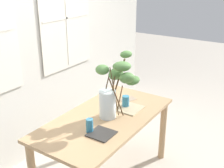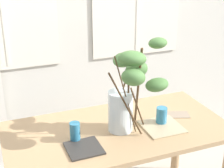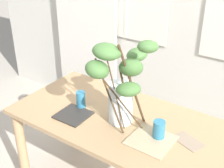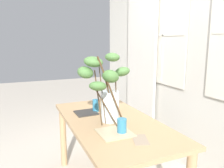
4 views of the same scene
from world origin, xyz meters
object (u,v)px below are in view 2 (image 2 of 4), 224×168
drinking_glass_blue_left (75,132)px  plate_square_left (84,148)px  plate_square_right (162,127)px  dining_table (118,144)px  vase_with_branches (129,90)px  drinking_glass_blue_right (162,116)px

drinking_glass_blue_left → plate_square_left: 0.13m
plate_square_left → plate_square_right: size_ratio=0.82×
dining_table → plate_square_left: size_ratio=7.17×
vase_with_branches → plate_square_left: 0.45m
dining_table → plate_square_right: size_ratio=5.87×
vase_with_branches → drinking_glass_blue_right: (0.26, 0.03, -0.24)m
plate_square_right → vase_with_branches: bearing=174.2°
vase_with_branches → drinking_glass_blue_right: vase_with_branches is taller
dining_table → drinking_glass_blue_right: drinking_glass_blue_right is taller
dining_table → plate_square_left: 0.35m
dining_table → vase_with_branches: size_ratio=2.36×
plate_square_right → plate_square_left: bearing=-173.9°
vase_with_branches → drinking_glass_blue_left: vase_with_branches is taller
plate_square_left → drinking_glass_blue_left: bearing=101.4°
plate_square_left → drinking_glass_blue_right: bearing=10.8°
dining_table → drinking_glass_blue_right: size_ratio=12.53×
drinking_glass_blue_right → dining_table: bearing=171.9°
plate_square_right → dining_table: bearing=161.5°
drinking_glass_blue_left → plate_square_right: 0.59m
drinking_glass_blue_right → plate_square_right: bearing=-112.9°
vase_with_branches → plate_square_right: vase_with_branches is taller
drinking_glass_blue_right → vase_with_branches: bearing=-174.0°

